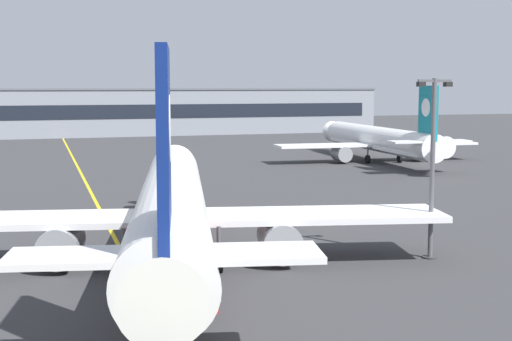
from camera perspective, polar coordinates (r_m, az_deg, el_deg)
The scene contains 7 objects.
ground_plane at distance 31.11m, azimuth -4.92°, elevation -12.73°, with size 400.00×400.00×0.00m, color #353538.
taxiway_centreline at distance 59.84m, azimuth -11.77°, elevation -3.45°, with size 0.30×180.00×0.01m, color yellow.
airliner_foreground at distance 42.30m, azimuth -6.56°, elevation -2.86°, with size 32.27×41.08×11.65m.
airliner_background at distance 100.88m, azimuth 9.52°, elevation 2.34°, with size 28.55×36.74×10.31m.
apron_lamp_post at distance 44.70m, azimuth 13.51°, elevation 0.45°, with size 2.24×0.90×10.72m.
safety_cone_by_nose_gear at distance 57.75m, azimuth -8.45°, elevation -3.49°, with size 0.44×0.44×0.55m.
terminal_building at distance 154.97m, azimuth -17.26°, elevation 4.30°, with size 149.21×12.40×9.82m.
Camera 1 is at (-6.88, -28.55, 10.27)m, focal length 51.63 mm.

